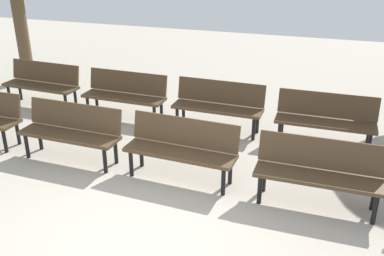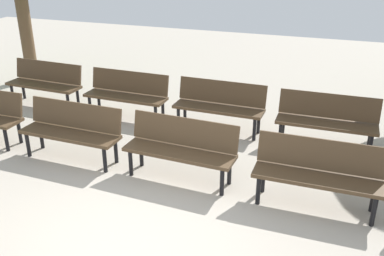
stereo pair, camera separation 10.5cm
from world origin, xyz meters
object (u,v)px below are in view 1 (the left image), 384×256
(bench_r1_c3, at_px, (326,117))
(bench_r1_c1, at_px, (125,92))
(bench_r0_c1, at_px, (71,129))
(bench_r1_c0, at_px, (42,82))
(bench_r0_c2, at_px, (182,146))
(bench_r0_c3, at_px, (319,169))
(bench_r1_c2, at_px, (219,103))

(bench_r1_c3, bearing_deg, bench_r1_c1, 178.68)
(bench_r0_c1, bearing_deg, bench_r1_c3, 26.90)
(bench_r0_c1, relative_size, bench_r1_c0, 1.00)
(bench_r0_c2, height_order, bench_r0_c3, same)
(bench_r1_c0, xyz_separation_m, bench_r1_c1, (1.90, -0.07, 0.00))
(bench_r1_c2, xyz_separation_m, bench_r1_c3, (1.84, -0.08, 0.00))
(bench_r0_c1, bearing_deg, bench_r0_c3, 0.10)
(bench_r0_c2, distance_m, bench_r1_c0, 4.15)
(bench_r0_c3, bearing_deg, bench_r0_c2, 177.71)
(bench_r0_c2, xyz_separation_m, bench_r1_c2, (0.04, 1.83, 0.00))
(bench_r0_c1, relative_size, bench_r1_c1, 1.00)
(bench_r1_c1, distance_m, bench_r1_c2, 1.83)
(bench_r1_c2, height_order, bench_r1_c3, same)
(bench_r1_c0, height_order, bench_r1_c1, same)
(bench_r1_c1, bearing_deg, bench_r1_c3, 0.18)
(bench_r1_c2, bearing_deg, bench_r0_c2, -89.90)
(bench_r0_c1, bearing_deg, bench_r1_c0, 136.86)
(bench_r1_c2, bearing_deg, bench_r0_c3, -44.72)
(bench_r1_c3, bearing_deg, bench_r0_c2, -137.12)
(bench_r0_c2, bearing_deg, bench_r1_c2, 91.87)
(bench_r1_c3, bearing_deg, bench_r0_c1, -154.98)
(bench_r0_c1, height_order, bench_r1_c2, same)
(bench_r1_c0, bearing_deg, bench_r1_c3, 1.25)
(bench_r0_c2, bearing_deg, bench_r1_c3, 46.12)
(bench_r1_c1, relative_size, bench_r1_c3, 1.01)
(bench_r0_c2, relative_size, bench_r1_c0, 1.00)
(bench_r0_c2, distance_m, bench_r1_c3, 2.57)
(bench_r0_c2, relative_size, bench_r0_c3, 1.01)
(bench_r0_c1, xyz_separation_m, bench_r1_c3, (3.69, 1.73, 0.00))
(bench_r1_c2, bearing_deg, bench_r1_c3, -1.08)
(bench_r0_c2, xyz_separation_m, bench_r1_c0, (-3.69, 1.90, 0.00))
(bench_r1_c0, distance_m, bench_r1_c1, 1.90)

